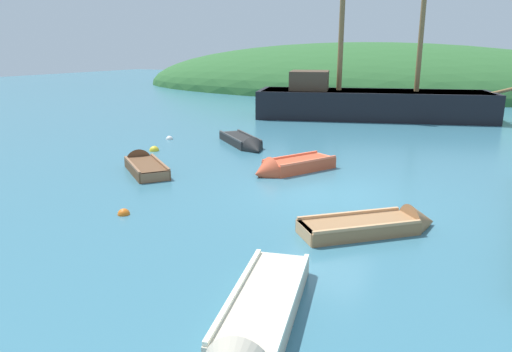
{
  "coord_description": "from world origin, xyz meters",
  "views": [
    {
      "loc": [
        4.33,
        -12.55,
        4.07
      ],
      "look_at": [
        -2.21,
        -0.22,
        0.32
      ],
      "focal_mm": 33.69,
      "sensor_mm": 36.0,
      "label": 1
    }
  ],
  "objects_px": {
    "rowboat_center": "(143,167)",
    "rowboat_near_dock": "(289,168)",
    "sailing_ship": "(369,108)",
    "rowboat_outer_left": "(244,144)",
    "buoy_orange": "(124,215)",
    "rowboat_far": "(256,326)",
    "rowboat_outer_right": "(379,227)",
    "buoy_yellow": "(154,151)",
    "buoy_white": "(169,139)"
  },
  "relations": [
    {
      "from": "rowboat_outer_left",
      "to": "buoy_orange",
      "type": "height_order",
      "value": "rowboat_outer_left"
    },
    {
      "from": "rowboat_far",
      "to": "rowboat_outer_right",
      "type": "bearing_deg",
      "value": 159.06
    },
    {
      "from": "rowboat_far",
      "to": "rowboat_near_dock",
      "type": "relative_size",
      "value": 1.23
    },
    {
      "from": "rowboat_outer_right",
      "to": "buoy_yellow",
      "type": "xyz_separation_m",
      "value": [
        -10.27,
        4.51,
        -0.09
      ]
    },
    {
      "from": "rowboat_outer_right",
      "to": "buoy_white",
      "type": "height_order",
      "value": "rowboat_outer_right"
    },
    {
      "from": "rowboat_far",
      "to": "buoy_orange",
      "type": "relative_size",
      "value": 12.79
    },
    {
      "from": "rowboat_near_dock",
      "to": "rowboat_outer_left",
      "type": "bearing_deg",
      "value": -105.12
    },
    {
      "from": "sailing_ship",
      "to": "buoy_yellow",
      "type": "relative_size",
      "value": 39.9
    },
    {
      "from": "rowboat_near_dock",
      "to": "rowboat_outer_right",
      "type": "bearing_deg",
      "value": 72.09
    },
    {
      "from": "buoy_yellow",
      "to": "rowboat_outer_right",
      "type": "bearing_deg",
      "value": -23.73
    },
    {
      "from": "rowboat_far",
      "to": "buoy_white",
      "type": "distance_m",
      "value": 15.87
    },
    {
      "from": "rowboat_center",
      "to": "buoy_yellow",
      "type": "height_order",
      "value": "rowboat_center"
    },
    {
      "from": "sailing_ship",
      "to": "rowboat_outer_left",
      "type": "height_order",
      "value": "sailing_ship"
    },
    {
      "from": "rowboat_center",
      "to": "buoy_yellow",
      "type": "distance_m",
      "value": 3.14
    },
    {
      "from": "rowboat_outer_right",
      "to": "rowboat_outer_left",
      "type": "bearing_deg",
      "value": 92.92
    },
    {
      "from": "rowboat_outer_right",
      "to": "buoy_orange",
      "type": "bearing_deg",
      "value": 153.9
    },
    {
      "from": "rowboat_near_dock",
      "to": "rowboat_outer_left",
      "type": "distance_m",
      "value": 4.68
    },
    {
      "from": "rowboat_far",
      "to": "buoy_yellow",
      "type": "relative_size",
      "value": 9.97
    },
    {
      "from": "sailing_ship",
      "to": "buoy_yellow",
      "type": "xyz_separation_m",
      "value": [
        -5.23,
        -13.27,
        -0.61
      ]
    },
    {
      "from": "sailing_ship",
      "to": "rowboat_center",
      "type": "height_order",
      "value": "sailing_ship"
    },
    {
      "from": "rowboat_center",
      "to": "buoy_white",
      "type": "distance_m",
      "value": 5.62
    },
    {
      "from": "sailing_ship",
      "to": "rowboat_outer_right",
      "type": "distance_m",
      "value": 18.49
    },
    {
      "from": "buoy_white",
      "to": "buoy_yellow",
      "type": "xyz_separation_m",
      "value": [
        1.01,
        -2.29,
        0.0
      ]
    },
    {
      "from": "rowboat_center",
      "to": "rowboat_far",
      "type": "bearing_deg",
      "value": 176.85
    },
    {
      "from": "rowboat_outer_right",
      "to": "buoy_white",
      "type": "bearing_deg",
      "value": 105.09
    },
    {
      "from": "rowboat_center",
      "to": "rowboat_far",
      "type": "xyz_separation_m",
      "value": [
        7.99,
        -6.8,
        0.01
      ]
    },
    {
      "from": "buoy_white",
      "to": "buoy_orange",
      "type": "bearing_deg",
      "value": -58.56
    },
    {
      "from": "rowboat_outer_right",
      "to": "rowboat_center",
      "type": "distance_m",
      "value": 8.77
    },
    {
      "from": "rowboat_near_dock",
      "to": "rowboat_center",
      "type": "bearing_deg",
      "value": -38.79
    },
    {
      "from": "rowboat_far",
      "to": "buoy_white",
      "type": "relative_size",
      "value": 12.18
    },
    {
      "from": "rowboat_center",
      "to": "rowboat_outer_left",
      "type": "relative_size",
      "value": 0.91
    },
    {
      "from": "buoy_orange",
      "to": "rowboat_near_dock",
      "type": "bearing_deg",
      "value": 71.76
    },
    {
      "from": "sailing_ship",
      "to": "rowboat_center",
      "type": "distance_m",
      "value": 16.3
    },
    {
      "from": "rowboat_outer_right",
      "to": "rowboat_near_dock",
      "type": "relative_size",
      "value": 0.95
    },
    {
      "from": "rowboat_center",
      "to": "rowboat_near_dock",
      "type": "relative_size",
      "value": 0.96
    },
    {
      "from": "sailing_ship",
      "to": "rowboat_near_dock",
      "type": "bearing_deg",
      "value": -103.66
    },
    {
      "from": "rowboat_center",
      "to": "buoy_yellow",
      "type": "relative_size",
      "value": 7.77
    },
    {
      "from": "rowboat_far",
      "to": "rowboat_center",
      "type": "bearing_deg",
      "value": -144.65
    },
    {
      "from": "rowboat_far",
      "to": "rowboat_near_dock",
      "type": "xyz_separation_m",
      "value": [
        -3.44,
        8.88,
        0.02
      ]
    },
    {
      "from": "buoy_orange",
      "to": "buoy_white",
      "type": "height_order",
      "value": "buoy_white"
    },
    {
      "from": "rowboat_center",
      "to": "buoy_white",
      "type": "xyz_separation_m",
      "value": [
        -2.71,
        4.92,
        -0.1
      ]
    },
    {
      "from": "rowboat_far",
      "to": "buoy_white",
      "type": "xyz_separation_m",
      "value": [
        -10.69,
        11.73,
        -0.11
      ]
    },
    {
      "from": "rowboat_outer_right",
      "to": "buoy_white",
      "type": "xyz_separation_m",
      "value": [
        -11.27,
        6.81,
        -0.09
      ]
    },
    {
      "from": "rowboat_far",
      "to": "buoy_orange",
      "type": "distance_m",
      "value": 6.17
    },
    {
      "from": "buoy_orange",
      "to": "rowboat_center",
      "type": "bearing_deg",
      "value": 124.65
    },
    {
      "from": "rowboat_outer_right",
      "to": "rowboat_near_dock",
      "type": "height_order",
      "value": "rowboat_near_dock"
    },
    {
      "from": "rowboat_near_dock",
      "to": "buoy_orange",
      "type": "bearing_deg",
      "value": 8.4
    },
    {
      "from": "rowboat_outer_right",
      "to": "rowboat_far",
      "type": "xyz_separation_m",
      "value": [
        -0.58,
        -4.92,
        0.02
      ]
    },
    {
      "from": "sailing_ship",
      "to": "buoy_white",
      "type": "distance_m",
      "value": 12.64
    },
    {
      "from": "rowboat_outer_right",
      "to": "rowboat_center",
      "type": "height_order",
      "value": "rowboat_center"
    }
  ]
}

